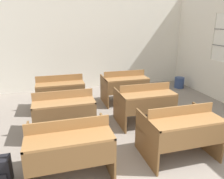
% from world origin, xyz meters
% --- Properties ---
extents(wall_back, '(6.56, 0.06, 2.83)m').
position_xyz_m(wall_back, '(0.00, 5.74, 1.42)').
color(wall_back, white).
rests_on(wall_back, ground_plane).
extents(bench_front_left, '(1.06, 0.79, 0.83)m').
position_xyz_m(bench_front_left, '(-0.81, 1.66, 0.44)').
color(bench_front_left, brown).
rests_on(bench_front_left, ground_plane).
extents(bench_front_right, '(1.06, 0.79, 0.83)m').
position_xyz_m(bench_front_right, '(0.82, 1.68, 0.44)').
color(bench_front_right, brown).
rests_on(bench_front_right, ground_plane).
extents(bench_second_left, '(1.06, 0.79, 0.83)m').
position_xyz_m(bench_second_left, '(-0.79, 2.89, 0.44)').
color(bench_second_left, brown).
rests_on(bench_second_left, ground_plane).
extents(bench_second_right, '(1.06, 0.79, 0.83)m').
position_xyz_m(bench_second_right, '(0.80, 2.90, 0.44)').
color(bench_second_right, brown).
rests_on(bench_second_right, ground_plane).
extents(bench_third_left, '(1.06, 0.79, 0.83)m').
position_xyz_m(bench_third_left, '(-0.79, 4.12, 0.44)').
color(bench_third_left, brown).
rests_on(bench_third_left, ground_plane).
extents(bench_third_right, '(1.06, 0.79, 0.83)m').
position_xyz_m(bench_third_right, '(0.79, 4.14, 0.44)').
color(bench_third_right, brown).
rests_on(bench_third_right, ground_plane).
extents(wastepaper_bin, '(0.29, 0.29, 0.33)m').
position_xyz_m(wastepaper_bin, '(2.87, 4.90, 0.17)').
color(wastepaper_bin, '#33477A').
rests_on(wastepaper_bin, ground_plane).
extents(schoolbag, '(0.26, 0.22, 0.36)m').
position_xyz_m(schoolbag, '(-1.68, 1.76, 0.18)').
color(schoolbag, black).
rests_on(schoolbag, ground_plane).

